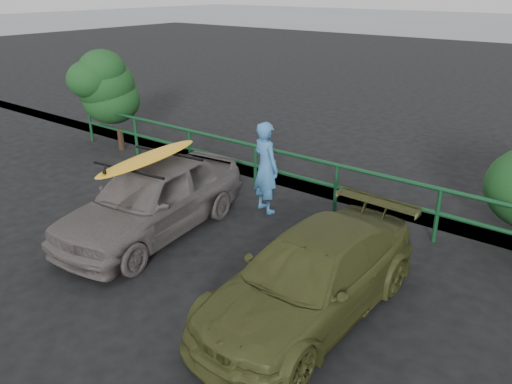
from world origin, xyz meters
TOP-DOWN VIEW (x-y plane):
  - ground at (0.00, 0.00)m, footprint 80.00×80.00m
  - guardrail at (0.00, 5.00)m, footprint 14.00×0.08m
  - shrub_left at (-4.80, 5.40)m, footprint 3.20×2.40m
  - sedan at (-1.20, 2.23)m, footprint 2.07×4.14m
  - olive_vehicle at (2.35, 1.89)m, footprint 1.74×4.02m
  - man at (-0.16, 4.24)m, footprint 0.77×0.63m
  - roof_rack at (-1.20, 2.23)m, footprint 1.67×1.27m
  - surfboard at (-1.20, 2.23)m, footprint 0.79×2.46m

SIDE VIEW (x-z plane):
  - ground at x=0.00m, z-range 0.00..0.00m
  - guardrail at x=0.00m, z-range 0.00..1.04m
  - olive_vehicle at x=2.35m, z-range 0.00..1.15m
  - sedan at x=-1.20m, z-range 0.00..1.36m
  - man at x=-0.16m, z-range 0.00..1.83m
  - shrub_left at x=-4.80m, z-range 0.00..2.55m
  - roof_rack at x=-1.20m, z-range 1.36..1.41m
  - surfboard at x=-1.20m, z-range 1.41..1.48m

